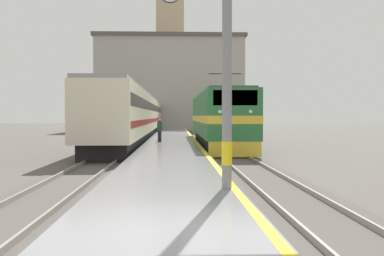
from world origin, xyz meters
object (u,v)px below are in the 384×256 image
Objects in this scene: catenary_mast at (230,44)px; clock_tower at (170,35)px; locomotive_train at (218,119)px; person_on_platform at (160,130)px; passenger_train at (139,116)px.

catenary_mast is 67.14m from clock_tower.
clock_tower is at bearing 94.98° from locomotive_train.
clock_tower is (-2.15, 66.03, 11.99)m from catenary_mast.
clock_tower reaches higher than person_on_platform.
clock_tower is (2.73, 32.90, 13.81)m from passenger_train.
clock_tower reaches higher than catenary_mast.
catenary_mast is (-1.75, -21.22, 2.05)m from locomotive_train.
person_on_platform is (2.42, -12.58, -0.97)m from passenger_train.
passenger_train is 6.51× the size of catenary_mast.
person_on_platform is 0.05× the size of clock_tower.
locomotive_train is at bearing -60.88° from passenger_train.
locomotive_train is 21.39m from catenary_mast.
passenger_train is at bearing 100.89° from person_on_platform.
passenger_train is 12.85m from person_on_platform.
locomotive_train is 11.45× the size of person_on_platform.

